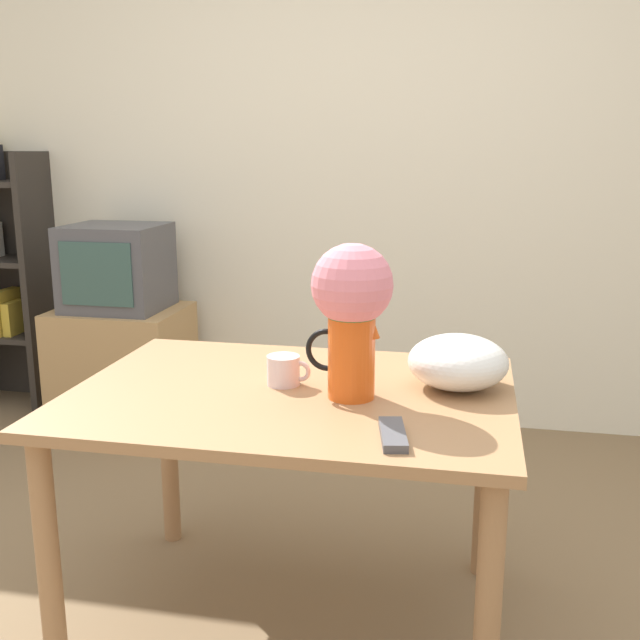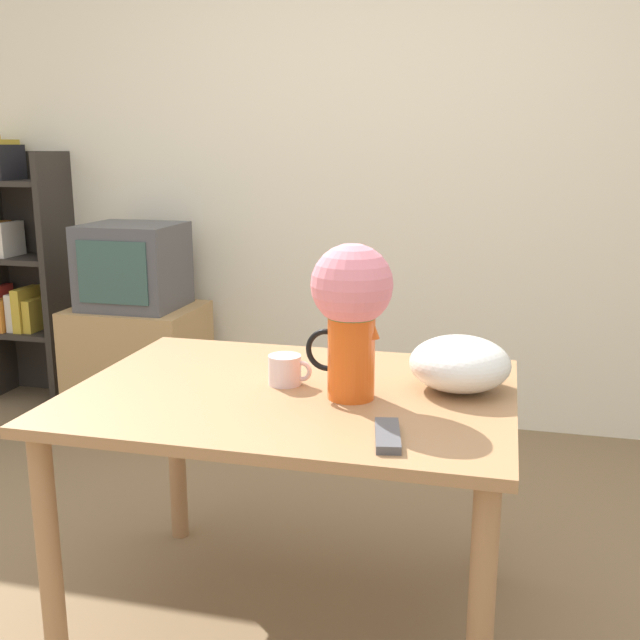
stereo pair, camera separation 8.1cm
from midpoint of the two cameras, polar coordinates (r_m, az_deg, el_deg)
wall_back at (r=3.72m, az=3.04°, el=11.92°), size 8.00×0.05×2.60m
table at (r=2.11m, az=-3.24°, el=-7.94°), size 1.20×0.89×0.72m
flower_vase at (r=1.94m, az=1.25°, el=1.28°), size 0.23×0.22×0.41m
coffee_mug at (r=2.11m, az=-3.83°, el=-3.85°), size 0.13×0.09×0.08m
white_bowl at (r=2.09m, az=9.38°, el=-3.18°), size 0.28×0.28×0.15m
remote_control at (r=1.74m, az=4.25°, el=-8.69°), size 0.09×0.19×0.02m
tv_stand at (r=3.89m, az=-15.35°, el=-3.47°), size 0.62×0.49×0.60m
tv_set at (r=3.78m, az=-15.83°, el=3.88°), size 0.45×0.42×0.41m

